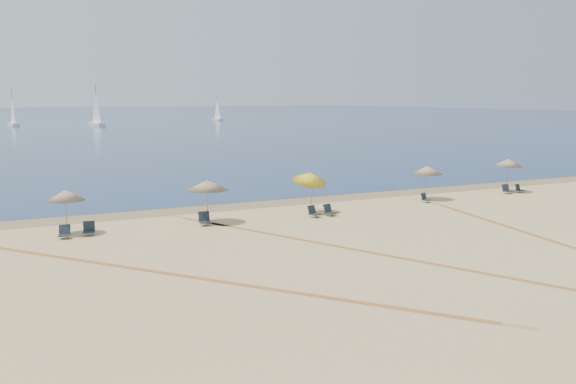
% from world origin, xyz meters
% --- Properties ---
extents(ground, '(160.00, 160.00, 0.00)m').
position_xyz_m(ground, '(0.00, 0.00, 0.00)').
color(ground, tan).
rests_on(ground, ground).
extents(ocean, '(500.00, 500.00, 0.00)m').
position_xyz_m(ocean, '(0.00, 225.00, 0.01)').
color(ocean, '#0C2151').
rests_on(ocean, ground).
extents(wet_sand, '(500.00, 500.00, 0.00)m').
position_xyz_m(wet_sand, '(0.00, 24.00, 0.00)').
color(wet_sand, olive).
rests_on(wet_sand, ground).
extents(umbrella_1, '(1.92, 1.93, 2.34)m').
position_xyz_m(umbrella_1, '(-12.52, 19.79, 1.99)').
color(umbrella_1, gray).
rests_on(umbrella_1, ground).
extents(umbrella_2, '(2.29, 2.29, 2.44)m').
position_xyz_m(umbrella_2, '(-5.22, 19.42, 2.09)').
color(umbrella_2, gray).
rests_on(umbrella_2, ground).
extents(umbrella_3, '(2.01, 2.08, 2.73)m').
position_xyz_m(umbrella_3, '(1.18, 19.49, 2.17)').
color(umbrella_3, gray).
rests_on(umbrella_3, ground).
extents(umbrella_4, '(2.10, 2.10, 2.34)m').
position_xyz_m(umbrella_4, '(10.63, 20.51, 2.00)').
color(umbrella_4, gray).
rests_on(umbrella_4, ground).
extents(umbrella_5, '(2.10, 2.10, 2.47)m').
position_xyz_m(umbrella_5, '(18.16, 20.80, 2.13)').
color(umbrella_5, gray).
rests_on(umbrella_5, ground).
extents(chair_1, '(0.69, 0.75, 0.66)m').
position_xyz_m(chair_1, '(-12.77, 18.93, 0.29)').
color(chair_1, black).
rests_on(chair_1, ground).
extents(chair_2, '(0.69, 0.77, 0.69)m').
position_xyz_m(chair_2, '(-11.57, 19.15, 0.30)').
color(chair_2, black).
rests_on(chair_2, ground).
extents(chair_3, '(0.68, 0.77, 0.73)m').
position_xyz_m(chair_3, '(-5.56, 18.93, 0.32)').
color(chair_3, black).
rests_on(chair_3, ground).
extents(chair_4, '(0.72, 0.78, 0.66)m').
position_xyz_m(chair_4, '(0.83, 18.40, 0.29)').
color(chair_4, black).
rests_on(chair_4, ground).
extents(chair_5, '(0.72, 0.78, 0.68)m').
position_xyz_m(chair_5, '(1.86, 18.37, 0.30)').
color(chair_5, black).
rests_on(chair_5, ground).
extents(chair_6, '(0.66, 0.71, 0.60)m').
position_xyz_m(chair_6, '(9.95, 19.75, 0.26)').
color(chair_6, black).
rests_on(chair_6, ground).
extents(chair_7, '(0.62, 0.70, 0.66)m').
position_xyz_m(chair_7, '(17.56, 20.19, 0.29)').
color(chair_7, black).
rests_on(chair_7, ground).
extents(chair_8, '(0.63, 0.70, 0.61)m').
position_xyz_m(chair_8, '(18.73, 20.13, 0.27)').
color(chair_8, black).
rests_on(chair_8, ground).
extents(sailboat_0, '(2.30, 6.01, 8.72)m').
position_xyz_m(sailboat_0, '(-4.73, 153.86, 2.64)').
color(sailboat_0, white).
rests_on(sailboat_0, ocean).
extents(sailboat_2, '(2.83, 6.69, 9.68)m').
position_xyz_m(sailboat_2, '(12.81, 144.86, 2.93)').
color(sailboat_2, white).
rests_on(sailboat_2, ocean).
extents(sailboat_3, '(1.54, 5.20, 7.66)m').
position_xyz_m(sailboat_3, '(50.90, 165.34, 2.32)').
color(sailboat_3, white).
rests_on(sailboat_3, ocean).
extents(tire_tracks, '(54.59, 42.89, 0.00)m').
position_xyz_m(tire_tracks, '(-1.36, 8.45, 0.00)').
color(tire_tracks, tan).
rests_on(tire_tracks, ground).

